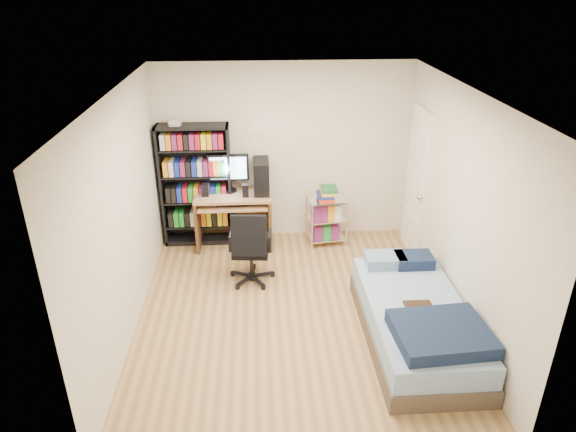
{
  "coord_description": "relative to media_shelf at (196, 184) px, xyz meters",
  "views": [
    {
      "loc": [
        -0.37,
        -4.82,
        3.5
      ],
      "look_at": [
        -0.04,
        0.4,
        1.03
      ],
      "focal_mm": 32.0,
      "sensor_mm": 36.0,
      "label": 1
    }
  ],
  "objects": [
    {
      "name": "wire_cart",
      "position": [
        1.8,
        -0.17,
        -0.33
      ],
      "size": [
        0.56,
        0.44,
        0.84
      ],
      "rotation": [
        0.0,
        0.0,
        0.14
      ],
      "color": "white",
      "rests_on": "room"
    },
    {
      "name": "media_shelf",
      "position": [
        0.0,
        0.0,
        0.0
      ],
      "size": [
        0.96,
        0.32,
        1.78
      ],
      "color": "black",
      "rests_on": "room"
    },
    {
      "name": "computer_desk",
      "position": [
        0.61,
        -0.09,
        -0.17
      ],
      "size": [
        1.04,
        0.6,
        1.31
      ],
      "color": "tan",
      "rests_on": "room"
    },
    {
      "name": "bed",
      "position": [
        2.45,
        -2.41,
        -0.63
      ],
      "size": [
        1.01,
        2.02,
        0.57
      ],
      "color": "brown",
      "rests_on": "room"
    },
    {
      "name": "room",
      "position": [
        1.22,
        -1.84,
        0.37
      ],
      "size": [
        3.58,
        4.08,
        2.58
      ],
      "color": "tan",
      "rests_on": "ground"
    },
    {
      "name": "office_chair",
      "position": [
        0.74,
        -1.14,
        -0.57
      ],
      "size": [
        0.63,
        0.63,
        0.98
      ],
      "rotation": [
        0.0,
        0.0,
        -0.09
      ],
      "color": "black",
      "rests_on": "room"
    },
    {
      "name": "door",
      "position": [
        2.95,
        -0.49,
        0.12
      ],
      "size": [
        0.12,
        0.8,
        2.0
      ],
      "color": "white",
      "rests_on": "room"
    }
  ]
}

